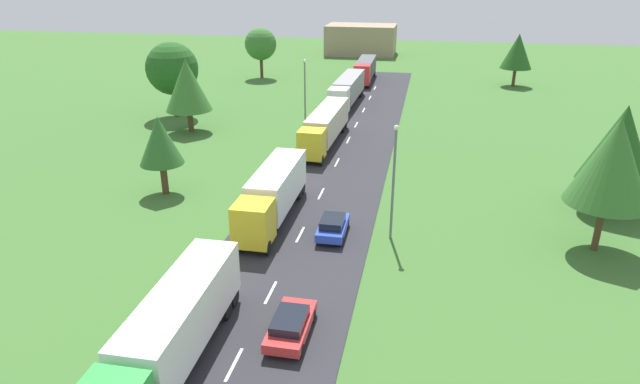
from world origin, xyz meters
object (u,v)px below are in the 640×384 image
at_px(truck_fourth, 347,90).
at_px(lamppost_second, 394,177).
at_px(truck_fifth, 365,69).
at_px(car_third, 333,226).
at_px(tree_oak, 187,85).
at_px(truck_lead, 172,331).
at_px(tree_birch, 261,44).
at_px(truck_second, 273,193).
at_px(tree_ash, 517,51).
at_px(car_second, 291,324).
at_px(distant_building, 361,40).
at_px(tree_elm, 621,145).
at_px(lamppost_third, 305,89).
at_px(tree_maple, 172,69).
at_px(truck_third, 325,125).
at_px(tree_lime, 160,141).
at_px(tree_pine, 613,162).

distance_m(truck_fourth, lamppost_second, 39.30).
relative_size(truck_fifth, car_third, 3.09).
bearing_deg(tree_oak, truck_lead, -67.49).
bearing_deg(tree_birch, lamppost_second, -64.55).
xyz_separation_m(truck_second, tree_ash, (23.81, 54.54, 3.24)).
distance_m(car_second, distant_building, 96.60).
bearing_deg(car_second, tree_ash, 74.37).
bearing_deg(tree_oak, distant_building, 79.38).
bearing_deg(tree_oak, tree_elm, -19.39).
relative_size(car_third, tree_oak, 0.48).
distance_m(truck_lead, car_third, 15.82).
distance_m(car_third, tree_oak, 30.92).
relative_size(truck_fourth, tree_oak, 1.83).
height_order(truck_second, lamppost_third, lamppost_third).
distance_m(car_second, tree_elm, 28.85).
distance_m(car_third, tree_maple, 38.63).
bearing_deg(tree_ash, truck_lead, -108.46).
distance_m(car_third, lamppost_third, 29.42).
relative_size(truck_second, tree_maple, 1.31).
bearing_deg(truck_fourth, truck_third, -88.86).
bearing_deg(lamppost_second, truck_fifth, 98.80).
xyz_separation_m(truck_second, car_third, (4.89, -1.99, -1.33)).
bearing_deg(tree_oak, lamppost_third, 23.59).
height_order(car_third, tree_birch, tree_birch).
distance_m(truck_second, lamppost_third, 26.32).
height_order(truck_fourth, tree_lime, tree_lime).
height_order(truck_second, truck_fourth, truck_second).
bearing_deg(tree_birch, tree_oak, -87.43).
xyz_separation_m(truck_second, tree_oak, (-15.65, 20.67, 3.22)).
relative_size(car_third, distant_building, 0.28).
xyz_separation_m(truck_lead, car_second, (4.80, 3.37, -1.38)).
distance_m(tree_oak, tree_elm, 43.18).
height_order(truck_fifth, tree_elm, tree_elm).
distance_m(truck_fifth, lamppost_third, 27.97).
distance_m(tree_birch, tree_elm, 63.19).
relative_size(truck_third, tree_elm, 1.70).
distance_m(tree_maple, distant_building, 58.14).
height_order(truck_third, tree_elm, tree_elm).
bearing_deg(truck_fourth, truck_fifth, 88.57).
bearing_deg(tree_birch, lamppost_third, -63.39).
relative_size(car_second, tree_ash, 0.53).
height_order(car_second, tree_lime, tree_lime).
bearing_deg(distant_building, truck_third, -86.05).
height_order(tree_pine, tree_lime, tree_pine).
height_order(lamppost_second, tree_ash, lamppost_second).
bearing_deg(tree_elm, tree_birch, 131.91).
distance_m(truck_lead, truck_second, 16.96).
distance_m(tree_birch, distant_building, 32.12).
bearing_deg(tree_lime, car_third, -18.34).
bearing_deg(truck_fifth, truck_third, -90.11).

